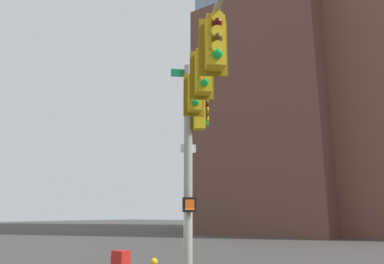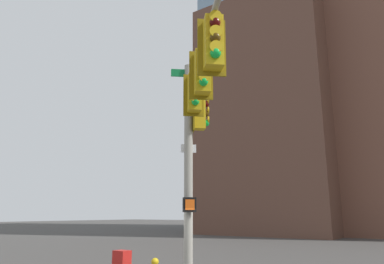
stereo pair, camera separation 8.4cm
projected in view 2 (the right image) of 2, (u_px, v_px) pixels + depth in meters
name	position (u px, v px, depth m)	size (l,w,h in m)	color
signal_pole_assembly	(196.00, 122.00, 9.36)	(4.36, 3.92, 6.83)	#9E998C
building_brick_nearside	(383.00, 11.00, 47.43)	(20.65, 17.57, 57.04)	brown
building_brick_midblock	(282.00, 122.00, 47.46)	(18.98, 15.53, 28.32)	brown
building_glass_tower	(291.00, 49.00, 63.43)	(22.17, 25.06, 61.46)	#7A99B2
building_brick_farside	(317.00, 94.00, 57.66)	(22.57, 14.84, 42.25)	brown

